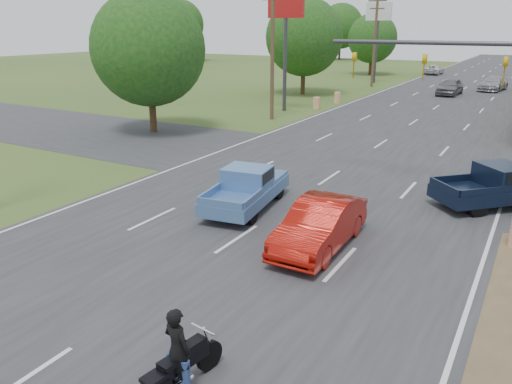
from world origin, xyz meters
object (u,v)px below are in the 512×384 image
Objects in this scene: distant_car_silver at (493,83)px; distant_car_white at (434,70)px; red_convertible at (320,225)px; blue_pickup at (248,187)px; rider at (178,353)px; motorcycle at (177,372)px; navy_pickup at (501,185)px; distant_car_grey at (450,87)px.

distant_car_silver reaches higher than distant_car_white.
blue_pickup is at bearing 151.31° from red_convertible.
distant_car_white is (-9.37, 16.12, -0.10)m from distant_car_silver.
distant_car_silver is at bearing 120.42° from distant_car_white.
red_convertible is at bearing -78.69° from rider.
navy_pickup is (4.24, 14.50, 0.36)m from motorcycle.
distant_car_silver is (0.29, 46.13, 0.01)m from red_convertible.
motorcycle is 15.11m from navy_pickup.
rider is at bearing -74.69° from blue_pickup.
motorcycle is 10.35m from blue_pickup.
blue_pickup is 60.41m from distant_car_white.
distant_car_silver is (-4.22, 39.05, -0.06)m from navy_pickup.
distant_car_grey is (-3.34, 47.56, 0.36)m from motorcycle.
red_convertible is 7.38m from rider.
motorcycle is at bearing 97.90° from distant_car_white.
blue_pickup is at bearing -86.85° from distant_car_silver.
blue_pickup reaches higher than distant_car_silver.
distant_car_white is at bearing -73.16° from rider.
red_convertible is at bearing -77.63° from navy_pickup.
red_convertible is at bearing 98.56° from distant_car_white.
navy_pickup is at bearing -74.17° from distant_car_grey.
red_convertible is 0.87× the size of distant_car_silver.
navy_pickup is 1.00× the size of distant_car_grey.
navy_pickup is (4.51, 7.08, 0.07)m from red_convertible.
distant_car_white is at bearing 97.66° from red_convertible.
distant_car_silver reaches higher than motorcycle.
motorcycle is 0.42× the size of navy_pickup.
red_convertible is 0.95× the size of navy_pickup.
distant_car_silver is (0.01, 53.50, -0.08)m from rider.
distant_car_silver reaches higher than red_convertible.
distant_car_grey reaches higher than blue_pickup.
blue_pickup is 0.95× the size of distant_car_silver.
distant_car_silver is at bearing 63.57° from distant_car_grey.
blue_pickup reaches higher than distant_car_white.
distant_car_grey is at bearing -110.81° from distant_car_silver.
motorcycle is at bearing -81.49° from distant_car_silver.
rider is (0.27, -7.37, 0.09)m from red_convertible.
distant_car_grey is 6.87m from distant_car_silver.
red_convertible is 0.95× the size of distant_car_grey.
distant_car_white is (-9.34, 69.67, 0.20)m from motorcycle.
navy_pickup is (4.23, 14.45, -0.02)m from rider.
red_convertible is 0.92× the size of blue_pickup.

